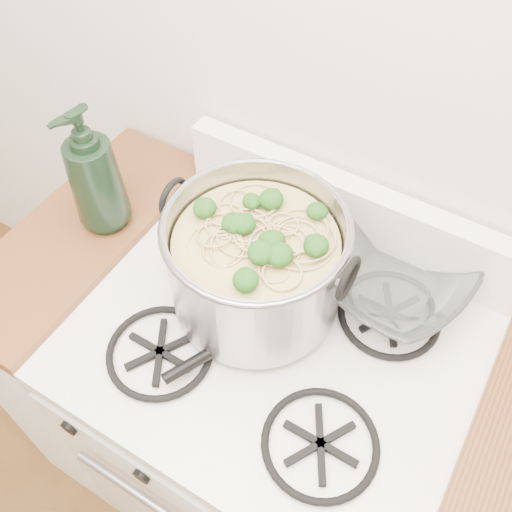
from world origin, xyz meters
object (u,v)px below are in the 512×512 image
object	(u,v)px
glass_bowl	(390,281)
gas_range	(271,427)
stock_pot	(256,264)
spatula	(280,312)
bottle	(93,171)

from	to	relation	value
glass_bowl	gas_range	bearing A→B (deg)	-124.06
stock_pot	spatula	size ratio (longest dim) A/B	1.18
spatula	glass_bowl	world-z (taller)	glass_bowl
gas_range	bottle	bearing A→B (deg)	173.02
gas_range	glass_bowl	xyz separation A→B (m)	(0.14, 0.21, 0.50)
gas_range	glass_bowl	size ratio (longest dim) A/B	7.69
gas_range	bottle	world-z (taller)	bottle
spatula	bottle	bearing A→B (deg)	-157.80
gas_range	glass_bowl	distance (m)	0.56
gas_range	spatula	distance (m)	0.50
gas_range	bottle	xyz separation A→B (m)	(-0.47, 0.06, 0.63)
gas_range	stock_pot	xyz separation A→B (m)	(-0.08, 0.05, 0.59)
stock_pot	spatula	world-z (taller)	stock_pot
glass_bowl	bottle	xyz separation A→B (m)	(-0.61, -0.15, 0.13)
stock_pot	glass_bowl	world-z (taller)	stock_pot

